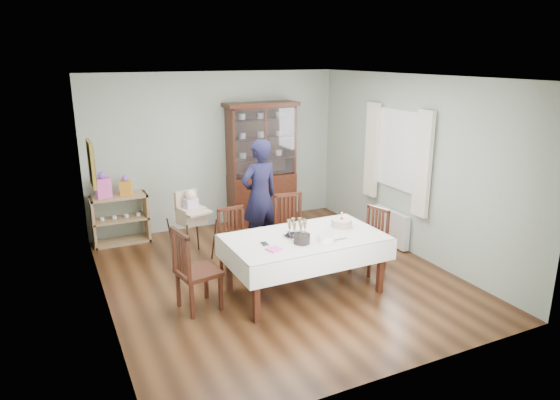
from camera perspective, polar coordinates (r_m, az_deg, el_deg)
floor at (r=7.03m, az=-0.24°, el=-8.67°), size 5.00×5.00×0.00m
room_shell at (r=6.98m, az=-2.14°, el=5.84°), size 5.00×5.00×5.00m
dining_table at (r=6.46m, az=2.82°, el=-7.29°), size 2.01×1.17×0.76m
china_cabinet at (r=8.94m, az=-2.12°, el=4.37°), size 1.30×0.48×2.18m
sideboard at (r=8.50m, az=-17.78°, el=-2.10°), size 0.90×0.38×0.80m
picture_frame at (r=6.71m, az=-20.79°, el=3.90°), size 0.04×0.48×0.58m
window at (r=7.95m, az=13.46°, el=5.58°), size 0.04×1.02×1.22m
curtain_left at (r=7.47m, az=16.02°, el=3.94°), size 0.07×0.30×1.55m
curtain_right at (r=8.42m, az=10.46°, el=5.64°), size 0.07×0.30×1.55m
radiator at (r=8.23m, az=12.57°, el=-3.02°), size 0.10×0.80×0.55m
chair_far_left at (r=7.07m, az=-5.05°, el=-6.18°), size 0.42×0.42×0.92m
chair_far_right at (r=7.42m, az=1.35°, el=-4.81°), size 0.50×0.50×1.00m
chair_end_left at (r=6.15m, az=-9.41°, el=-9.60°), size 0.53×0.53×1.03m
chair_end_right at (r=7.23m, az=10.11°, el=-5.90°), size 0.50×0.50×0.90m
woman at (r=7.62m, az=-2.35°, el=0.42°), size 0.72×0.55×1.77m
high_chair at (r=7.56m, az=-10.00°, el=-3.67°), size 0.59×0.59×1.08m
champagne_tray at (r=6.30m, az=1.95°, el=-3.59°), size 0.35×0.35×0.21m
birthday_cake at (r=6.66m, az=7.05°, el=-2.68°), size 0.31×0.31×0.21m
plate_stack_dark at (r=6.08m, az=2.50°, el=-4.52°), size 0.26×0.26×0.10m
plate_stack_white at (r=6.14m, az=5.22°, el=-4.44°), size 0.25×0.25×0.09m
napkin_stack at (r=5.88m, az=-0.69°, el=-5.65°), size 0.19×0.19×0.02m
cutlery at (r=6.05m, az=-2.07°, el=-5.07°), size 0.11×0.15×0.01m
cake_knife at (r=6.22m, az=6.47°, el=-4.56°), size 0.31×0.04×0.01m
gift_bag_pink at (r=8.30m, az=-19.56°, el=1.52°), size 0.25×0.18×0.42m
gift_bag_orange at (r=8.35m, az=-17.22°, el=1.53°), size 0.21×0.18×0.33m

